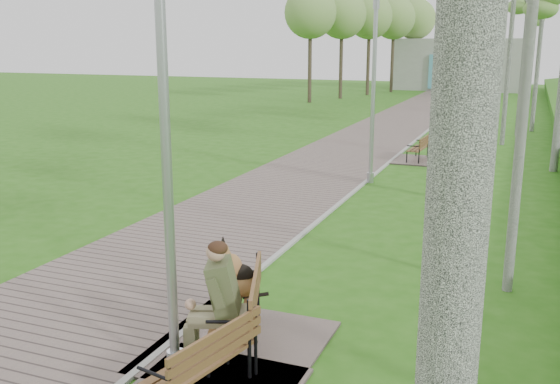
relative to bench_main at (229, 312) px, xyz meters
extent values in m
cube|color=#6F5E5A|center=(-2.48, 16.73, -0.48)|extent=(3.50, 67.00, 0.04)
cube|color=#999993|center=(-0.73, 16.73, -0.47)|extent=(0.10, 67.00, 0.05)
cube|color=#9E9E99|center=(-2.23, 46.23, 1.50)|extent=(10.00, 5.00, 4.00)
cube|color=#55A4BF|center=(-2.23, 43.63, 1.00)|extent=(4.00, 0.20, 2.60)
cube|color=#6F5E5A|center=(0.10, 0.05, -0.48)|extent=(2.01, 2.23, 0.04)
cube|color=brown|center=(0.05, 0.05, 0.01)|extent=(1.05, 1.75, 0.04)
cube|color=brown|center=(0.30, 0.14, 0.31)|extent=(0.62, 1.59, 0.37)
cube|color=brown|center=(0.23, -1.13, -0.06)|extent=(0.75, 1.53, 0.04)
cube|color=brown|center=(0.45, -1.18, 0.21)|extent=(0.36, 1.44, 0.32)
cube|color=#6F5E5A|center=(0.07, 13.60, -0.48)|extent=(1.63, 1.81, 0.04)
cube|color=brown|center=(0.02, 13.60, -0.09)|extent=(0.49, 1.38, 0.04)
cube|color=brown|center=(0.23, 13.59, 0.15)|extent=(0.12, 1.36, 0.30)
cube|color=#6F5E5A|center=(0.23, 29.57, -0.48)|extent=(2.07, 2.30, 0.04)
cube|color=brown|center=(0.18, 29.57, 0.02)|extent=(0.81, 1.79, 0.05)
cube|color=brown|center=(0.45, 29.62, 0.33)|extent=(0.34, 1.71, 0.38)
cylinder|color=#9DA0A5|center=(-0.32, -0.76, -0.36)|extent=(0.19, 0.19, 0.28)
cylinder|color=#9DA0A5|center=(-0.32, -0.76, 1.84)|extent=(0.11, 0.11, 4.68)
cylinder|color=#9DA0A5|center=(-0.63, 9.93, -0.36)|extent=(0.18, 0.18, 0.28)
cylinder|color=#9DA0A5|center=(-0.63, 9.93, 1.81)|extent=(0.11, 0.11, 4.62)
cylinder|color=#9DA0A5|center=(-0.63, 9.93, 4.17)|extent=(0.17, 0.17, 0.23)
cylinder|color=#9DA0A5|center=(-0.48, 27.94, -0.36)|extent=(0.19, 0.19, 0.28)
cylinder|color=#9DA0A5|center=(-0.48, 27.94, 1.83)|extent=(0.11, 0.11, 4.65)
cylinder|color=#9DA0A5|center=(-0.48, 27.94, 4.20)|extent=(0.17, 0.17, 0.23)
cylinder|color=#9DA0A5|center=(-0.39, 44.64, -0.34)|extent=(0.21, 0.21, 0.32)
cylinder|color=#9DA0A5|center=(-0.39, 44.64, 2.18)|extent=(0.13, 0.13, 5.36)
cylinder|color=#9DA0A5|center=(-0.39, 44.64, 4.92)|extent=(0.19, 0.19, 0.27)
imported|color=white|center=(-1.46, 29.12, 0.41)|extent=(0.75, 0.60, 1.81)
cylinder|color=silver|center=(2.41, 18.05, 4.10)|extent=(0.18, 0.18, 9.20)
cylinder|color=silver|center=(3.42, 22.32, 3.38)|extent=(0.16, 0.16, 7.75)
cylinder|color=silver|center=(2.84, 20.84, 3.19)|extent=(0.16, 0.16, 7.37)
cylinder|color=silver|center=(3.09, 37.27, 3.28)|extent=(0.15, 0.15, 7.55)
ellipsoid|color=#7DA650|center=(3.09, 37.27, 5.69)|extent=(2.24, 2.24, 3.32)
camera|label=1|loc=(3.21, -6.37, 3.23)|focal=40.00mm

